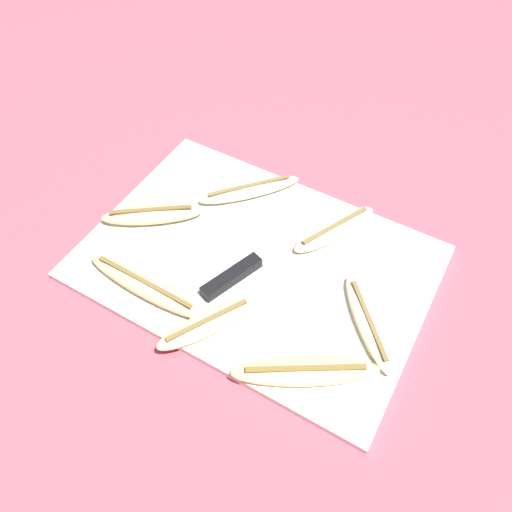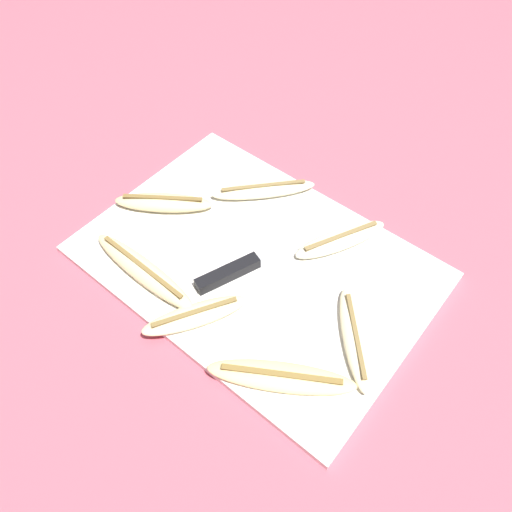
% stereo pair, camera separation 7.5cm
% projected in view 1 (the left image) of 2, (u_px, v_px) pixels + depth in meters
% --- Properties ---
extents(ground_plane, '(4.00, 4.00, 0.00)m').
position_uv_depth(ground_plane, '(256.00, 265.00, 0.77)').
color(ground_plane, '#C65160').
extents(cutting_board, '(0.51, 0.36, 0.01)m').
position_uv_depth(cutting_board, '(256.00, 262.00, 0.77)').
color(cutting_board, white).
rests_on(cutting_board, ground_plane).
extents(knife, '(0.10, 0.22, 0.02)m').
position_uv_depth(knife, '(242.00, 270.00, 0.74)').
color(knife, black).
rests_on(knife, cutting_board).
extents(banana_ripe_center, '(0.21, 0.04, 0.02)m').
position_uv_depth(banana_ripe_center, '(146.00, 286.00, 0.72)').
color(banana_ripe_center, beige).
rests_on(banana_ripe_center, cutting_board).
extents(banana_mellow_near, '(0.15, 0.13, 0.02)m').
position_uv_depth(banana_mellow_near, '(152.00, 215.00, 0.81)').
color(banana_mellow_near, beige).
rests_on(banana_mellow_near, cutting_board).
extents(banana_pale_long, '(0.15, 0.16, 0.02)m').
position_uv_depth(banana_pale_long, '(249.00, 190.00, 0.84)').
color(banana_pale_long, beige).
rests_on(banana_pale_long, cutting_board).
extents(banana_cream_curved, '(0.13, 0.14, 0.02)m').
position_uv_depth(banana_cream_curved, '(368.00, 322.00, 0.69)').
color(banana_cream_curved, beige).
rests_on(banana_cream_curved, cutting_board).
extents(banana_soft_right, '(0.11, 0.15, 0.02)m').
position_uv_depth(banana_soft_right, '(207.00, 323.00, 0.69)').
color(banana_soft_right, beige).
rests_on(banana_soft_right, cutting_board).
extents(banana_bright_far, '(0.10, 0.16, 0.02)m').
position_uv_depth(banana_bright_far, '(335.00, 229.00, 0.79)').
color(banana_bright_far, beige).
rests_on(banana_bright_far, cutting_board).
extents(banana_golden_short, '(0.19, 0.14, 0.02)m').
position_uv_depth(banana_golden_short, '(305.00, 371.00, 0.64)').
color(banana_golden_short, '#EDD689').
rests_on(banana_golden_short, cutting_board).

